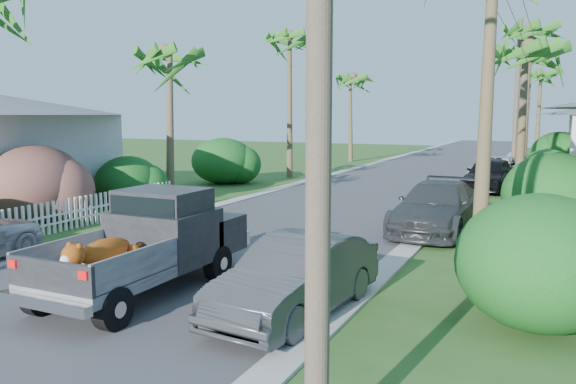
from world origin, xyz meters
The scene contains 27 objects.
ground centered at (0.00, 0.00, 0.00)m, with size 120.00×120.00×0.00m, color #29521E.
road centered at (0.00, 25.00, 0.01)m, with size 8.00×100.00×0.02m, color #38383A.
curb_left centered at (-4.30, 25.00, 0.03)m, with size 0.60×100.00×0.06m, color #A5A39E.
curb_right centered at (4.30, 25.00, 0.03)m, with size 0.60×100.00×0.06m, color #A5A39E.
pickup_truck centered at (0.32, 2.01, 1.01)m, with size 1.98×5.12×2.06m.
parked_car_rn centered at (3.65, 1.78, 0.70)m, with size 1.47×4.22×1.39m, color #333638.
parked_car_rm centered at (4.53, 10.27, 0.76)m, with size 2.12×5.22×1.52m, color #34373A.
parked_car_rf centered at (5.00, 20.90, 0.79)m, with size 1.86×4.63×1.58m, color black.
parked_car_rd centered at (5.00, 24.58, 0.70)m, with size 2.31×5.01×1.39m, color silver.
palm_l_b centered at (-6.80, 12.00, 6.15)m, with size 4.40×4.40×7.40m.
palm_l_c centered at (-6.00, 22.00, 7.91)m, with size 4.40×4.40×9.20m.
palm_l_d centered at (-6.50, 34.00, 6.44)m, with size 4.40×4.40×7.70m.
palm_r_b centered at (6.60, 15.00, 5.95)m, with size 4.40×4.40×7.20m.
palm_r_c centered at (6.20, 26.00, 8.11)m, with size 4.40×4.40×9.40m.
palm_r_d centered at (6.50, 40.00, 6.74)m, with size 4.40×4.40×8.00m.
shrub_l_b centered at (-7.80, 6.00, 1.30)m, with size 3.00×3.30×2.60m, color #AD184B.
shrub_l_c centered at (-7.40, 10.00, 1.00)m, with size 2.40×2.64×2.00m, color #143F12.
shrub_l_d centered at (-8.00, 18.00, 1.20)m, with size 3.20×3.52×2.40m, color #143F12.
shrub_r_a centered at (7.60, 3.00, 1.15)m, with size 2.80×3.08×2.30m, color #143F12.
shrub_r_b centered at (7.80, 11.00, 1.25)m, with size 3.00×3.30×2.50m, color #143F12.
shrub_r_c centered at (7.50, 20.00, 1.05)m, with size 2.60×2.86×2.10m, color #143F12.
shrub_r_d centered at (8.00, 30.00, 1.30)m, with size 3.20×3.52×2.60m, color #143F12.
picket_fence centered at (-6.00, 5.50, 0.50)m, with size 0.10×11.00×1.00m, color white.
utility_pole_a centered at (5.60, -2.00, 4.60)m, with size 1.60×0.26×9.00m.
utility_pole_b centered at (5.60, 13.00, 4.60)m, with size 1.60×0.26×9.00m.
utility_pole_c centered at (5.60, 28.00, 4.60)m, with size 1.60×0.26×9.00m.
utility_pole_d centered at (5.60, 43.00, 4.60)m, with size 1.60×0.26×9.00m.
Camera 1 is at (7.69, -7.12, 3.61)m, focal length 35.00 mm.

